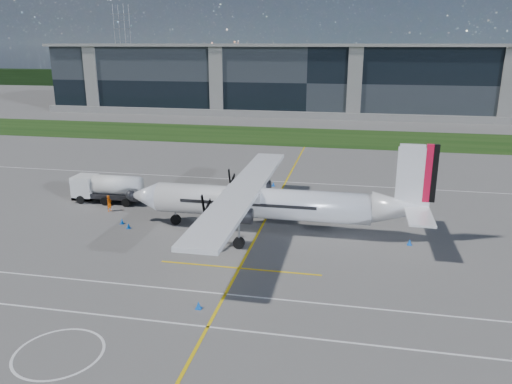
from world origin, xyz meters
name	(u,v)px	position (x,y,z in m)	size (l,w,h in m)	color
ground	(287,145)	(0.00, 40.00, 0.00)	(400.00, 400.00, 0.00)	#5B5957
grass_strip	(293,136)	(0.00, 48.00, 0.02)	(400.00, 18.00, 0.04)	black
terminal_building	(311,80)	(0.00, 80.00, 7.50)	(120.00, 20.00, 15.00)	black
tree_line	(327,81)	(0.00, 140.00, 3.00)	(400.00, 6.00, 6.00)	black
pylon_west	(123,45)	(-80.00, 150.00, 15.00)	(9.00, 4.60, 30.00)	gray
yellow_taxiway_centerline	(275,202)	(3.00, 10.00, 0.01)	(0.20, 70.00, 0.01)	yellow
white_lane_line	(159,321)	(0.00, -14.00, 0.01)	(90.00, 0.15, 0.01)	white
turboprop_aircraft	(272,186)	(4.09, 1.78, 4.10)	(26.39, 27.36, 8.21)	white
fuel_tanker_truck	(103,188)	(-14.34, 6.75, 1.43)	(7.61, 2.47, 2.85)	silver
baggage_tug	(124,189)	(-12.89, 8.36, 0.97)	(3.22, 1.93, 1.93)	silver
ground_crew_person	(109,202)	(-12.36, 4.07, 0.92)	(0.75, 0.53, 1.83)	#F25907
safety_cone_tail	(410,242)	(15.56, 0.99, 0.25)	(0.36, 0.36, 0.50)	blue
safety_cone_stbdwing	(273,184)	(1.85, 15.95, 0.25)	(0.36, 0.36, 0.50)	blue
safety_cone_fwd	(122,221)	(-9.57, 0.99, 0.25)	(0.36, 0.36, 0.50)	blue
safety_cone_nose_port	(128,226)	(-8.48, 0.00, 0.25)	(0.36, 0.36, 0.50)	blue
safety_cone_portwing	(198,305)	(1.85, -12.11, 0.25)	(0.36, 0.36, 0.50)	blue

